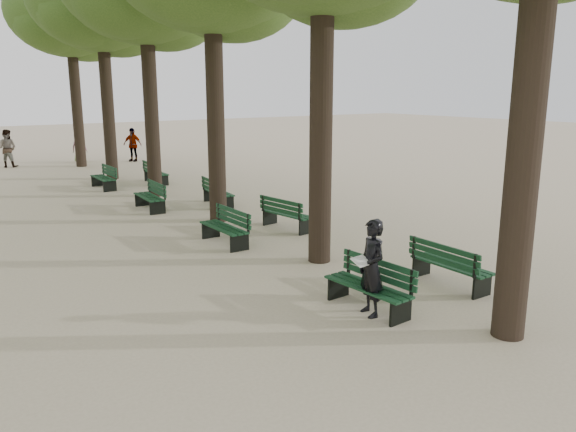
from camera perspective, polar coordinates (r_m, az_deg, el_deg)
ground at (r=10.22m, az=7.03°, el=-10.10°), size 120.00×120.00×0.00m
tree_central_5 at (r=31.17m, az=-21.36°, el=18.81°), size 6.00×6.00×9.95m
bench_left_0 at (r=10.44m, az=8.10°, el=-8.02°), size 0.67×1.83×0.92m
bench_left_1 at (r=14.66m, az=-6.48°, el=-1.84°), size 0.58×1.80×0.92m
bench_left_2 at (r=19.24m, az=-13.88°, el=1.40°), size 0.68×1.83×0.92m
bench_left_3 at (r=23.85m, az=-18.23°, el=3.29°), size 0.57×1.80×0.92m
bench_right_0 at (r=12.01m, az=16.16°, el=-5.60°), size 0.60×1.81×0.92m
bench_right_1 at (r=16.13m, az=-0.04°, el=-0.40°), size 0.78×1.86×0.92m
bench_right_2 at (r=19.64m, az=-7.09°, el=1.90°), size 0.81×1.86×0.92m
bench_right_3 at (r=24.65m, az=-13.25°, el=3.89°), size 0.67×1.83×0.92m
man_with_map at (r=10.03m, az=8.49°, el=-5.23°), size 0.69×0.76×1.76m
pedestrian_c at (r=32.42m, az=-15.52°, el=7.00°), size 0.98×1.06×1.84m
pedestrian_a at (r=32.25m, az=-26.63°, el=6.16°), size 0.99×0.85×1.93m
pedestrian_d at (r=32.76m, az=-20.42°, el=6.52°), size 0.85×0.65×1.61m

